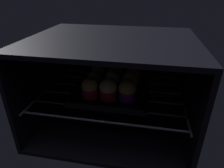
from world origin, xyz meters
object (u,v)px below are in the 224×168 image
muffin_row0_col0 (90,88)px  muffin_row2_col2 (133,74)px  muffin_row1_col0 (94,80)px  muffin_row2_col0 (99,72)px  muffin_row1_col2 (129,82)px  baking_tray (112,90)px  muffin_row0_col2 (127,90)px  muffin_row2_col1 (115,73)px  muffin_row0_col1 (108,89)px  muffin_row1_col1 (112,81)px

muffin_row0_col0 → muffin_row2_col2: bearing=46.3°
muffin_row1_col0 → muffin_row2_col0: bearing=90.4°
muffin_row1_col2 → muffin_row0_col0: bearing=-151.5°
baking_tray → muffin_row0_col2: muffin_row0_col2 is taller
muffin_row2_col1 → muffin_row2_col2: (7.49, 0.76, -0.37)cm
muffin_row0_col1 → muffin_row2_col0: muffin_row0_col1 is taller
baking_tray → muffin_row0_col1: (-0.12, -7.43, 4.34)cm
muffin_row2_col2 → muffin_row0_col1: bearing=-117.1°
baking_tray → muffin_row0_col1: muffin_row0_col1 is taller
muffin_row0_col1 → muffin_row1_col2: size_ratio=1.02×
baking_tray → muffin_row0_col0: size_ratio=3.60×
baking_tray → muffin_row0_col2: bearing=-45.0°
muffin_row0_col1 → muffin_row2_col2: (7.62, 14.90, -0.11)cm
baking_tray → muffin_row1_col2: muffin_row1_col2 is taller
muffin_row0_col1 → muffin_row2_col0: (-6.92, 14.24, -0.09)cm
muffin_row2_col0 → muffin_row1_col1: bearing=-43.6°
baking_tray → muffin_row2_col0: muffin_row2_col0 is taller
muffin_row1_col0 → muffin_row1_col2: 13.78cm
muffin_row0_col1 → muffin_row1_col0: size_ratio=1.08×
muffin_row0_col1 → muffin_row0_col2: (6.92, 0.63, -0.10)cm
muffin_row1_col0 → muffin_row2_col2: (14.50, 7.64, 0.17)cm
muffin_row1_col0 → muffin_row0_col1: bearing=-46.6°
muffin_row0_col0 → muffin_row0_col1: (6.59, -0.04, 0.13)cm
muffin_row1_col1 → muffin_row2_col1: muffin_row2_col1 is taller
muffin_row0_col2 → muffin_row1_col0: bearing=154.3°
muffin_row0_col2 → muffin_row1_col0: muffin_row0_col2 is taller
muffin_row1_col0 → muffin_row2_col0: muffin_row2_col0 is taller
muffin_row2_col2 → muffin_row1_col2: bearing=-95.4°
muffin_row1_col2 → muffin_row2_col1: 9.58cm
muffin_row2_col0 → muffin_row1_col2: bearing=-26.4°
muffin_row2_col2 → muffin_row0_col2: bearing=-92.8°
muffin_row1_col1 → muffin_row2_col0: size_ratio=1.05×
baking_tray → muffin_row1_col2: size_ratio=3.63×
muffin_row0_col0 → muffin_row2_col2: 20.57cm
baking_tray → muffin_row2_col1: bearing=89.9°
muffin_row1_col1 → muffin_row2_col2: size_ratio=0.99×
muffin_row0_col2 → muffin_row1_col0: (-13.80, 6.64, -0.18)cm
muffin_row1_col1 → muffin_row0_col2: bearing=-45.4°
muffin_row1_col0 → muffin_row1_col1: (7.05, 0.22, 0.15)cm
muffin_row1_col1 → muffin_row2_col0: 9.80cm
muffin_row1_col2 → muffin_row2_col1: size_ratio=0.89×
muffin_row1_col0 → muffin_row2_col0: (-0.04, 6.98, 0.19)cm
muffin_row2_col1 → muffin_row0_col1: bearing=-90.5°
muffin_row0_col1 → muffin_row1_col0: 10.01cm
muffin_row2_col0 → muffin_row2_col2: 14.55cm
muffin_row2_col1 → muffin_row2_col0: bearing=179.2°
muffin_row1_col1 → muffin_row2_col1: 6.67cm
muffin_row1_col0 → muffin_row2_col1: 9.83cm
muffin_row1_col1 → muffin_row1_col2: bearing=-1.0°
muffin_row2_col2 → baking_tray: bearing=-135.1°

